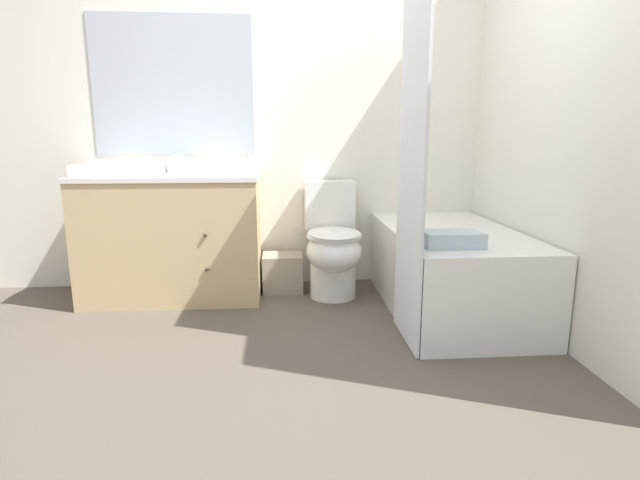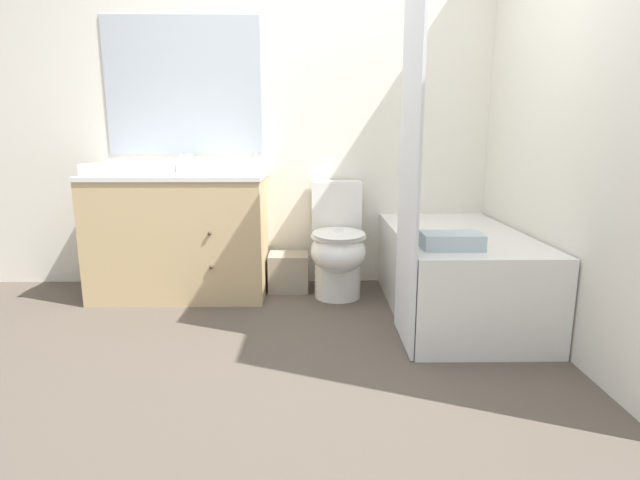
% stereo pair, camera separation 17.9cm
% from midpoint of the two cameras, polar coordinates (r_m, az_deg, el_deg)
% --- Properties ---
extents(ground_plane, '(14.00, 14.00, 0.00)m').
position_cam_midpoint_polar(ground_plane, '(2.33, -4.72, -15.93)').
color(ground_plane, brown).
extents(wall_back, '(8.00, 0.06, 2.50)m').
position_cam_midpoint_polar(wall_back, '(3.66, -5.15, 14.50)').
color(wall_back, white).
rests_on(wall_back, ground_plane).
extents(wall_right, '(0.05, 2.57, 2.50)m').
position_cam_midpoint_polar(wall_right, '(3.16, 21.93, 14.07)').
color(wall_right, white).
rests_on(wall_right, ground_plane).
extents(vanity_cabinet, '(1.16, 0.61, 0.83)m').
position_cam_midpoint_polar(vanity_cabinet, '(3.50, -17.84, 0.48)').
color(vanity_cabinet, tan).
rests_on(vanity_cabinet, ground_plane).
extents(sink_faucet, '(0.14, 0.12, 0.12)m').
position_cam_midpoint_polar(sink_faucet, '(3.64, -17.59, 7.97)').
color(sink_faucet, silver).
rests_on(sink_faucet, vanity_cabinet).
extents(toilet, '(0.37, 0.65, 0.77)m').
position_cam_midpoint_polar(toilet, '(3.37, -0.05, -0.68)').
color(toilet, white).
rests_on(toilet, ground_plane).
extents(bathtub, '(0.76, 1.39, 0.51)m').
position_cam_midpoint_polar(bathtub, '(3.20, 13.17, -3.36)').
color(bathtub, white).
rests_on(bathtub, ground_plane).
extents(shower_curtain, '(0.01, 0.50, 1.95)m').
position_cam_midpoint_polar(shower_curtain, '(2.56, 8.49, 9.44)').
color(shower_curtain, white).
rests_on(shower_curtain, ground_plane).
extents(wastebasket, '(0.28, 0.24, 0.26)m').
position_cam_midpoint_polar(wastebasket, '(3.54, -5.72, -3.74)').
color(wastebasket, gray).
rests_on(wastebasket, ground_plane).
extents(tissue_box, '(0.14, 0.11, 0.12)m').
position_cam_midpoint_polar(tissue_box, '(3.57, -17.16, 8.19)').
color(tissue_box, white).
rests_on(tissue_box, vanity_cabinet).
extents(soap_dispenser, '(0.05, 0.05, 0.13)m').
position_cam_midpoint_polar(soap_dispenser, '(3.39, -9.65, 8.47)').
color(soap_dispenser, white).
rests_on(soap_dispenser, vanity_cabinet).
extents(hand_towel_folded, '(0.22, 0.15, 0.07)m').
position_cam_midpoint_polar(hand_towel_folded, '(3.41, -26.08, 7.12)').
color(hand_towel_folded, white).
rests_on(hand_towel_folded, vanity_cabinet).
extents(bath_towel_folded, '(0.30, 0.19, 0.08)m').
position_cam_midpoint_polar(bath_towel_folded, '(2.66, 13.06, 0.10)').
color(bath_towel_folded, silver).
rests_on(bath_towel_folded, bathtub).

